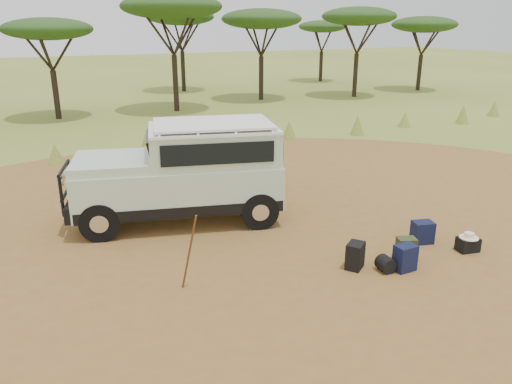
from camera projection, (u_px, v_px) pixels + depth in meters
name	position (u px, v px, depth m)	size (l,w,h in m)	color
ground	(258.00, 254.00, 10.31)	(140.00, 140.00, 0.00)	olive
dirt_clearing	(258.00, 254.00, 10.31)	(23.00, 23.00, 0.01)	brown
grass_fringe	(151.00, 146.00, 17.58)	(36.60, 1.60, 0.90)	olive
acacia_treeline	(100.00, 16.00, 25.86)	(46.70, 13.20, 6.26)	black
safari_vehicle	(185.00, 175.00, 11.73)	(5.17, 3.11, 2.37)	#B4CCAE
walking_staff	(189.00, 253.00, 8.70)	(0.04, 0.04, 1.49)	brown
backpack_black	(355.00, 256.00, 9.63)	(0.39, 0.29, 0.53)	black
backpack_navy	(405.00, 258.00, 9.55)	(0.40, 0.29, 0.52)	#111536
backpack_olive	(406.00, 250.00, 9.92)	(0.36, 0.26, 0.50)	#353E1C
duffel_navy	(422.00, 232.00, 10.77)	(0.43, 0.32, 0.49)	#111536
hard_case	(468.00, 245.00, 10.39)	(0.42, 0.30, 0.30)	black
stuff_sack	(386.00, 264.00, 9.54)	(0.31, 0.31, 0.31)	black
safari_hat	(469.00, 236.00, 10.33)	(0.39, 0.39, 0.11)	beige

